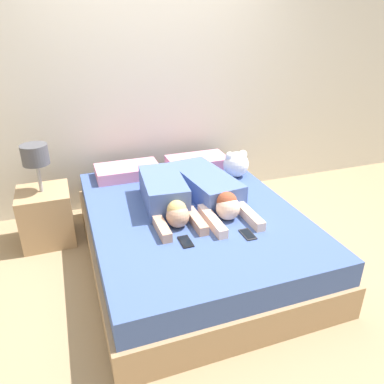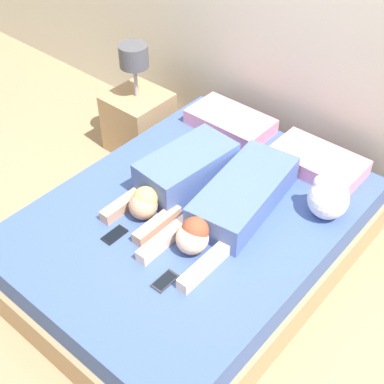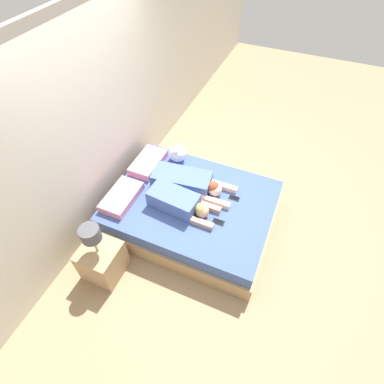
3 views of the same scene
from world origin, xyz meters
name	(u,v)px [view 3 (image 3 of 3)]	position (x,y,z in m)	size (l,w,h in m)	color
ground_plane	(192,220)	(0.00, 0.00, 0.00)	(12.00, 12.00, 0.00)	#9E8460
wall_back	(98,123)	(0.00, 1.21, 1.30)	(12.00, 0.06, 2.60)	beige
bed	(192,210)	(0.00, 0.00, 0.22)	(1.63, 2.12, 0.45)	tan
pillow_head_left	(122,197)	(-0.35, 0.83, 0.50)	(0.59, 0.34, 0.11)	pink
pillow_head_right	(148,162)	(0.35, 0.83, 0.50)	(0.59, 0.34, 0.11)	pink
person_left	(179,202)	(-0.19, 0.09, 0.56)	(0.37, 0.90, 0.23)	#4C66A5
person_right	(189,182)	(0.20, 0.13, 0.54)	(0.44, 1.13, 0.21)	#4C66A5
cell_phone_left	(219,222)	(-0.20, -0.44, 0.45)	(0.08, 0.15, 0.01)	black
cell_phone_right	(234,198)	(0.24, -0.50, 0.45)	(0.08, 0.15, 0.01)	#2D2D33
plush_toy	(178,153)	(0.61, 0.49, 0.57)	(0.24, 0.24, 0.25)	white
nightstand	(102,259)	(-1.12, 0.67, 0.29)	(0.43, 0.43, 0.90)	tan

